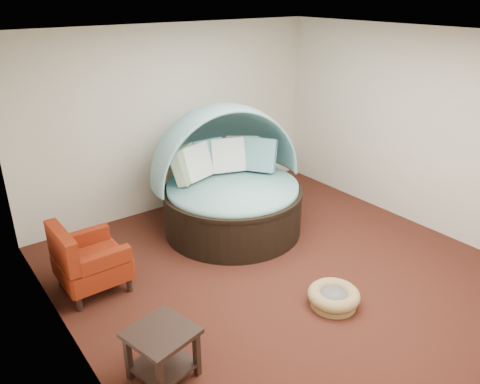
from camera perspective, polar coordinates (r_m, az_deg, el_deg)
floor at (r=5.99m, az=4.70°, el=-9.32°), size 5.00×5.00×0.00m
wall_back at (r=7.32m, az=-8.00°, el=8.79°), size 5.00×0.00×5.00m
wall_left at (r=4.25m, az=-21.01°, el=-3.86°), size 0.00×5.00×5.00m
wall_right at (r=7.20m, az=20.41°, el=7.27°), size 0.00×5.00×5.00m
ceiling at (r=5.05m, az=5.81°, el=18.41°), size 5.00×5.00×0.00m
canopy_daybed at (r=6.61m, az=-1.37°, el=2.28°), size 2.35×2.29×1.81m
pet_basket at (r=5.41m, az=11.34°, el=-12.43°), size 0.64×0.64×0.20m
red_armchair at (r=5.66m, az=-18.17°, el=-7.95°), size 0.75×0.76×0.87m
side_table at (r=4.41m, az=-9.47°, el=-18.19°), size 0.64×0.64×0.51m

